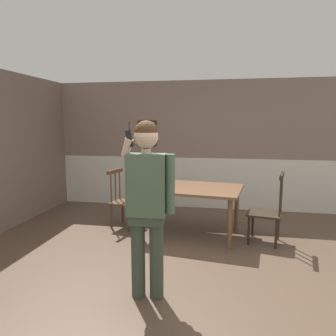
% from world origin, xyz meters
% --- Properties ---
extents(ground_plane, '(6.91, 6.91, 0.00)m').
position_xyz_m(ground_plane, '(0.00, 0.00, 0.00)').
color(ground_plane, brown).
extents(room_back_partition, '(6.29, 0.17, 2.61)m').
position_xyz_m(room_back_partition, '(-0.00, 3.11, 1.26)').
color(room_back_partition, gray).
rests_on(room_back_partition, ground_plane).
extents(dining_table, '(1.69, 1.25, 0.77)m').
position_xyz_m(dining_table, '(-0.09, 1.42, 0.68)').
color(dining_table, brown).
rests_on(dining_table, ground_plane).
extents(chair_near_window, '(0.53, 0.53, 0.98)m').
position_xyz_m(chair_near_window, '(-1.24, 1.58, 0.46)').
color(chair_near_window, '#513823').
rests_on(chair_near_window, ground_plane).
extents(chair_by_doorway, '(0.56, 0.56, 1.05)m').
position_xyz_m(chair_by_doorway, '(1.08, 1.26, 0.49)').
color(chair_by_doorway, '#2D2319').
rests_on(chair_by_doorway, ground_plane).
extents(person_figure, '(0.54, 0.23, 1.79)m').
position_xyz_m(person_figure, '(-0.29, -0.51, 1.04)').
color(person_figure, '#3A493A').
rests_on(person_figure, ground_plane).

